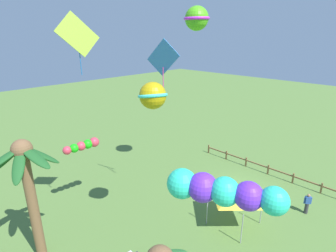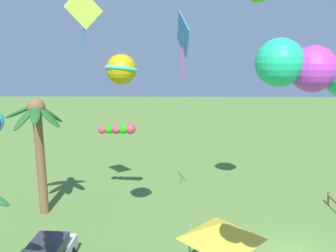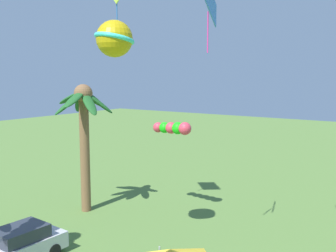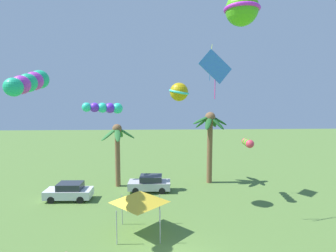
# 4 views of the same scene
# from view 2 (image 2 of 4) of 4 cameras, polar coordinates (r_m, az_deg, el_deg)

# --- Properties ---
(palm_tree_0) EXTENTS (3.81, 3.64, 7.32)m
(palm_tree_0) POSITION_cam_2_polar(r_m,az_deg,el_deg) (22.49, -20.47, -0.84)
(palm_tree_0) COLOR brown
(palm_tree_0) RESTS_ON ground
(festival_tent) EXTENTS (2.86, 2.86, 2.85)m
(festival_tent) POSITION_cam_2_polar(r_m,az_deg,el_deg) (15.95, 8.79, -16.58)
(festival_tent) COLOR #9E9EA3
(festival_tent) RESTS_ON ground
(kite_diamond_0) EXTENTS (0.46, 2.24, 3.14)m
(kite_diamond_0) POSITION_cam_2_polar(r_m,az_deg,el_deg) (20.30, -13.65, 17.97)
(kite_diamond_0) COLOR #A1C339
(kite_tube_2) EXTENTS (0.88, 2.59, 0.75)m
(kite_tube_2) POSITION_cam_2_polar(r_m,az_deg,el_deg) (23.64, -8.13, -0.51)
(kite_tube_2) COLOR #DC3B50
(kite_ball_5) EXTENTS (2.13, 2.13, 1.45)m
(kite_ball_5) POSITION_cam_2_polar(r_m,az_deg,el_deg) (16.92, -7.61, 9.13)
(kite_ball_5) COLOR #BE9F0E
(kite_diamond_6) EXTENTS (2.42, 0.59, 3.41)m
(kite_diamond_6) POSITION_cam_2_polar(r_m,az_deg,el_deg) (18.93, 2.45, 14.48)
(kite_diamond_6) COLOR #3E84DA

